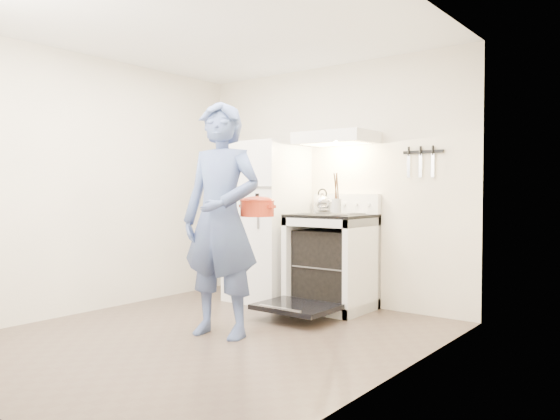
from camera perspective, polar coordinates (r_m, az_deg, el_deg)
The scene contains 15 objects.
floor at distance 4.57m, azimuth -7.37°, elevation -13.00°, with size 3.60×3.60×0.00m, color #4C3F34.
back_wall at distance 5.83m, azimuth 5.21°, elevation 2.66°, with size 3.20×0.02×2.50m, color beige.
refrigerator at distance 5.89m, azimuth -1.41°, elevation -1.23°, with size 0.70×0.70×1.70m, color white.
stove_body at distance 5.48m, azimuth 5.39°, elevation -5.58°, with size 0.76×0.65×0.92m, color white.
cooktop at distance 5.44m, azimuth 5.40°, elevation -0.61°, with size 0.76×0.65×0.03m, color black.
backsplash at distance 5.67m, azimuth 6.94°, elevation 0.66°, with size 0.76×0.07×0.20m, color white.
oven_door at distance 5.05m, azimuth 1.71°, elevation -10.08°, with size 0.70×0.54×0.04m, color black.
oven_rack at distance 5.48m, azimuth 5.39°, elevation -5.79°, with size 0.60×0.52×0.01m, color slate.
range_hood at distance 5.52m, azimuth 5.85°, elevation 7.48°, with size 0.76×0.50×0.12m, color white.
knife_strip at distance 5.34m, azimuth 14.74°, elevation 5.89°, with size 0.40×0.02×0.03m, color black.
pizza_stone at distance 5.43m, azimuth 4.98°, elevation -5.70°, with size 0.36×0.36×0.02m, color #86664C.
tea_kettle at distance 5.75m, azimuth 4.45°, elevation 0.96°, with size 0.21×0.17×0.26m, color #BBBBC0, non-canonical shape.
utensil_jar at distance 5.09m, azimuth 5.93°, elevation 0.45°, with size 0.09×0.09×0.13m, color silver.
person at distance 4.45m, azimuth -6.17°, elevation -0.99°, with size 0.69×0.45×1.90m, color #3B4478.
dutch_oven at distance 4.46m, azimuth -2.41°, elevation 0.14°, with size 0.35×0.28×0.23m, color red, non-canonical shape.
Camera 1 is at (3.13, -3.12, 1.18)m, focal length 35.00 mm.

